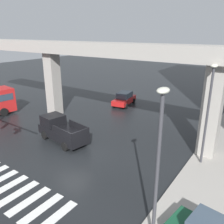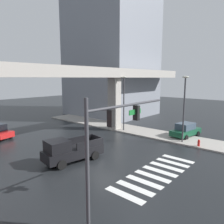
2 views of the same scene
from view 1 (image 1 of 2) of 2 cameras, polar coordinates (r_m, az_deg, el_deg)
name	(u,v)px [view 1 (image 1 of 2)]	position (r m, az deg, el deg)	size (l,w,h in m)	color
ground_plane	(73,155)	(18.88, -9.51, -10.30)	(120.00, 120.00, 0.00)	black
crosswalk_stripes	(12,190)	(16.18, -23.26, -17.18)	(8.25, 2.80, 0.01)	silver
elevated_overpass	(116,56)	(21.22, 0.92, 13.42)	(49.22, 2.53, 8.28)	#9E9991
sidewalk_east	(210,185)	(16.43, 22.79, -16.21)	(4.00, 36.00, 0.15)	#9E9991
pickup_truck	(61,130)	(21.05, -12.40, -4.32)	(5.34, 2.70, 2.08)	black
sedan_red	(124,99)	(30.82, 3.02, 3.30)	(2.48, 4.53, 1.72)	red
street_lamp_near_corner	(159,153)	(9.65, 11.35, -9.78)	(0.44, 0.70, 7.24)	#38383D
street_lamp_mid_block	(209,104)	(16.89, 22.59, 1.71)	(0.44, 0.70, 7.24)	#38383D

